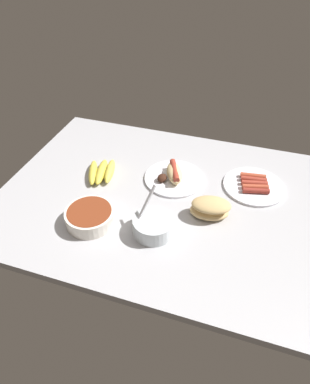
{
  "coord_description": "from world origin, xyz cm",
  "views": [
    {
      "loc": [
        -26.25,
        87.84,
        81.62
      ],
      "look_at": [
        1.02,
        2.36,
        3.0
      ],
      "focal_mm": 30.18,
      "sensor_mm": 36.0,
      "label": 1
    }
  ],
  "objects_px": {
    "banana_bunch": "(102,172)",
    "plate_sausages": "(254,185)",
    "bowl_chili": "(90,216)",
    "plate_hotdog_assembled": "(174,176)",
    "bread_stack": "(210,208)",
    "bowl_coleslaw": "(153,225)"
  },
  "relations": [
    {
      "from": "bowl_chili",
      "to": "plate_sausages",
      "type": "height_order",
      "value": "bowl_chili"
    },
    {
      "from": "plate_hotdog_assembled",
      "to": "bread_stack",
      "type": "bearing_deg",
      "value": 137.69
    },
    {
      "from": "banana_bunch",
      "to": "plate_hotdog_assembled",
      "type": "relative_size",
      "value": 0.76
    },
    {
      "from": "banana_bunch",
      "to": "plate_sausages",
      "type": "bearing_deg",
      "value": -169.4
    },
    {
      "from": "banana_bunch",
      "to": "plate_sausages",
      "type": "distance_m",
      "value": 0.61
    },
    {
      "from": "banana_bunch",
      "to": "bowl_chili",
      "type": "relative_size",
      "value": 1.08
    },
    {
      "from": "plate_sausages",
      "to": "bowl_coleslaw",
      "type": "xyz_separation_m",
      "value": [
        0.3,
        0.34,
        0.02
      ]
    },
    {
      "from": "plate_sausages",
      "to": "bowl_coleslaw",
      "type": "relative_size",
      "value": 1.55
    },
    {
      "from": "plate_hotdog_assembled",
      "to": "plate_sausages",
      "type": "bearing_deg",
      "value": -171.13
    },
    {
      "from": "plate_hotdog_assembled",
      "to": "plate_sausages",
      "type": "xyz_separation_m",
      "value": [
        -0.31,
        -0.05,
        -0.01
      ]
    },
    {
      "from": "plate_sausages",
      "to": "plate_hotdog_assembled",
      "type": "bearing_deg",
      "value": 8.87
    },
    {
      "from": "bowl_chili",
      "to": "plate_sausages",
      "type": "distance_m",
      "value": 0.64
    },
    {
      "from": "banana_bunch",
      "to": "plate_hotdog_assembled",
      "type": "xyz_separation_m",
      "value": [
        -0.29,
        -0.06,
        -0.0
      ]
    },
    {
      "from": "bowl_chili",
      "to": "bowl_coleslaw",
      "type": "xyz_separation_m",
      "value": [
        -0.22,
        -0.02,
        0.0
      ]
    },
    {
      "from": "bread_stack",
      "to": "plate_sausages",
      "type": "height_order",
      "value": "bread_stack"
    },
    {
      "from": "banana_bunch",
      "to": "plate_sausages",
      "type": "height_order",
      "value": "banana_bunch"
    },
    {
      "from": "plate_hotdog_assembled",
      "to": "plate_sausages",
      "type": "distance_m",
      "value": 0.31
    },
    {
      "from": "bowl_chili",
      "to": "plate_hotdog_assembled",
      "type": "bearing_deg",
      "value": -123.94
    },
    {
      "from": "bowl_coleslaw",
      "to": "plate_hotdog_assembled",
      "type": "bearing_deg",
      "value": -88.35
    },
    {
      "from": "plate_hotdog_assembled",
      "to": "plate_sausages",
      "type": "height_order",
      "value": "plate_hotdog_assembled"
    },
    {
      "from": "plate_hotdog_assembled",
      "to": "bowl_chili",
      "type": "height_order",
      "value": "plate_hotdog_assembled"
    },
    {
      "from": "bread_stack",
      "to": "bowl_chili",
      "type": "bearing_deg",
      "value": 22.09
    }
  ]
}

